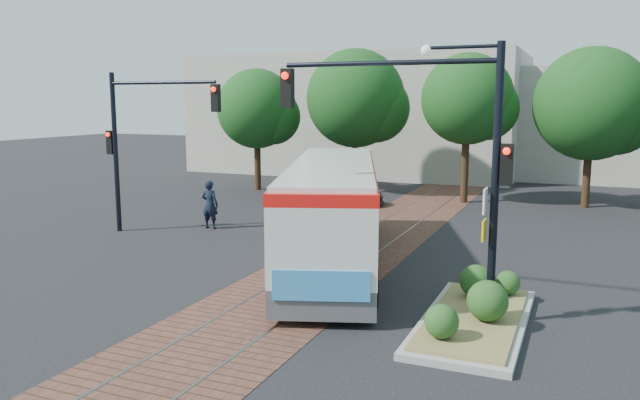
{
  "coord_description": "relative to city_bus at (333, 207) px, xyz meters",
  "views": [
    {
      "loc": [
        6.85,
        -14.64,
        4.99
      ],
      "look_at": [
        -1.41,
        4.75,
        1.6
      ],
      "focal_mm": 35.0,
      "sensor_mm": 36.0,
      "label": 1
    }
  ],
  "objects": [
    {
      "name": "trackbed",
      "position": [
        0.17,
        1.12,
        -1.74
      ],
      "size": [
        3.6,
        40.0,
        0.02
      ],
      "color": "brown",
      "rests_on": "ground"
    },
    {
      "name": "ground",
      "position": [
        0.17,
        -2.88,
        -1.74
      ],
      "size": [
        120.0,
        120.0,
        0.0
      ],
      "primitive_type": "plane",
      "color": "black",
      "rests_on": "ground"
    },
    {
      "name": "tree_row",
      "position": [
        1.39,
        13.54,
        3.11
      ],
      "size": [
        26.4,
        5.6,
        7.67
      ],
      "color": "#382314",
      "rests_on": "ground"
    },
    {
      "name": "officer",
      "position": [
        -6.33,
        2.86,
        -0.79
      ],
      "size": [
        0.71,
        0.48,
        1.9
      ],
      "primitive_type": "imported",
      "rotation": [
        0.0,
        0.0,
        3.18
      ],
      "color": "black",
      "rests_on": "ground"
    },
    {
      "name": "traffic_island",
      "position": [
        4.99,
        -3.78,
        -1.41
      ],
      "size": [
        2.2,
        5.2,
        1.13
      ],
      "color": "gray",
      "rests_on": "ground"
    },
    {
      "name": "signal_pole_left",
      "position": [
        -8.19,
        1.12,
        2.12
      ],
      "size": [
        4.99,
        0.34,
        6.0
      ],
      "color": "black",
      "rests_on": "ground"
    },
    {
      "name": "warehouses",
      "position": [
        -0.35,
        25.87,
        2.07
      ],
      "size": [
        40.0,
        13.0,
        8.0
      ],
      "color": "#ADA899",
      "rests_on": "ground"
    },
    {
      "name": "city_bus",
      "position": [
        0.0,
        0.0,
        0.0
      ],
      "size": [
        6.21,
        11.81,
        3.12
      ],
      "rotation": [
        0.0,
        0.0,
        0.34
      ],
      "color": "#49494C",
      "rests_on": "ground"
    },
    {
      "name": "signal_pole_main",
      "position": [
        4.04,
        -3.69,
        2.42
      ],
      "size": [
        5.49,
        0.46,
        6.0
      ],
      "color": "black",
      "rests_on": "ground"
    },
    {
      "name": "parked_car",
      "position": [
        -4.0,
        10.5,
        -1.04
      ],
      "size": [
        5.15,
        3.08,
        1.4
      ],
      "primitive_type": "imported",
      "rotation": [
        0.0,
        0.0,
        1.32
      ],
      "color": "black",
      "rests_on": "ground"
    }
  ]
}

